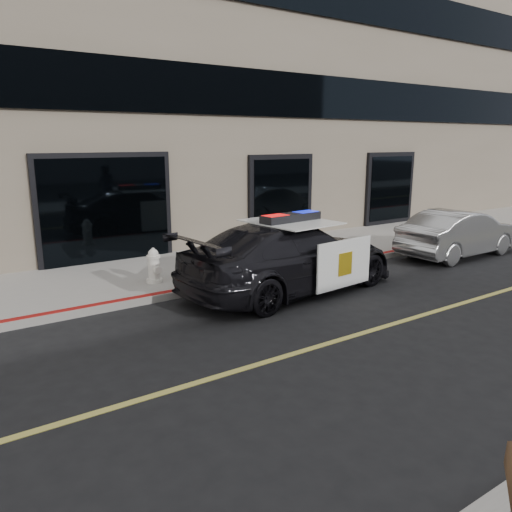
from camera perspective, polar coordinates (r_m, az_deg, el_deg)
ground at (r=8.01m, az=7.08°, el=-10.26°), size 120.00×120.00×0.00m
sidewalk_n at (r=12.20m, az=-9.38°, el=-1.76°), size 60.00×3.50×0.15m
building_n at (r=16.96m, az=-18.34°, el=22.09°), size 60.00×7.00×12.00m
police_car at (r=10.62m, az=3.96°, el=-0.05°), size 3.08×5.53×1.68m
silver_sedan at (r=14.94m, az=22.23°, el=2.42°), size 1.44×3.96×1.30m
fire_hydrant at (r=10.99m, az=-11.58°, el=-1.17°), size 0.34×0.48×0.76m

